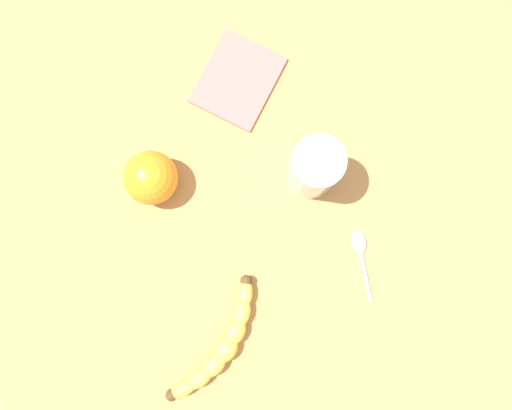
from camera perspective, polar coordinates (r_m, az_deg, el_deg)
The scene contains 6 objects.
wooden_tabletop at distance 81.63cm, azimuth 1.06°, elevation -2.19°, with size 120.00×120.00×3.00cm, color #B58048.
banana at distance 79.45cm, azimuth -3.95°, elevation -15.53°, with size 20.97×9.94×3.34cm.
smoothie_glass at distance 75.83cm, azimuth 6.56°, elevation 4.05°, with size 7.62×7.62×12.43cm.
orange_fruit at distance 78.44cm, azimuth -11.78°, elevation 3.02°, with size 8.29×8.29×8.29cm, color orange.
teaspoon at distance 81.19cm, azimuth 11.59°, elevation -4.61°, with size 6.22×10.70×0.80cm.
folded_napkin at distance 84.88cm, azimuth -2.06°, elevation 13.90°, with size 13.75×11.37×0.60cm, color #BC6660.
Camera 1 is at (4.69, 3.80, 82.91)cm, focal length 35.44 mm.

